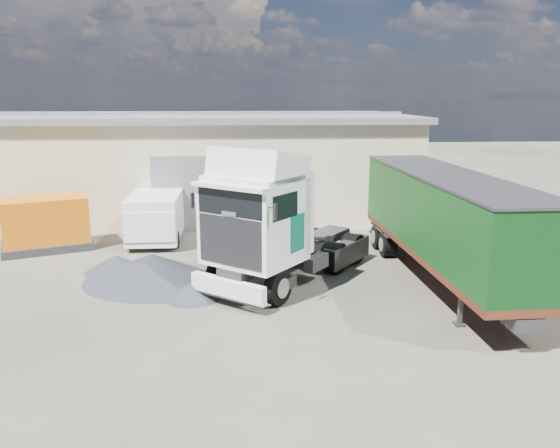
{
  "coord_description": "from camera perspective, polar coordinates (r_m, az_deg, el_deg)",
  "views": [
    {
      "loc": [
        0.32,
        -15.36,
        6.29
      ],
      "look_at": [
        1.52,
        3.0,
        1.96
      ],
      "focal_mm": 35.0,
      "sensor_mm": 36.0,
      "label": 1
    }
  ],
  "objects": [
    {
      "name": "brick_boundary_wall",
      "position": [
        24.63,
        23.34,
        0.32
      ],
      "size": [
        0.35,
        26.0,
        2.5
      ],
      "primitive_type": "cube",
      "color": "brown",
      "rests_on": "ground"
    },
    {
      "name": "warehouse",
      "position": [
        32.19,
        -15.14,
        6.3
      ],
      "size": [
        30.6,
        12.6,
        5.42
      ],
      "color": "#C0B894",
      "rests_on": "ground"
    },
    {
      "name": "gravel_heap",
      "position": [
        19.37,
        -13.34,
        -4.59
      ],
      "size": [
        6.24,
        6.24,
        1.04
      ],
      "rotation": [
        0.0,
        0.0,
        -0.3
      ],
      "color": "black",
      "rests_on": "ground"
    },
    {
      "name": "tractor_unit",
      "position": [
        18.09,
        -0.92,
        -0.45
      ],
      "size": [
        6.42,
        7.17,
        4.78
      ],
      "rotation": [
        0.0,
        0.0,
        -0.66
      ],
      "color": "black",
      "rests_on": "ground"
    },
    {
      "name": "orange_skip",
      "position": [
        24.8,
        -23.26,
        -0.28
      ],
      "size": [
        4.1,
        3.38,
        2.21
      ],
      "rotation": [
        0.0,
        0.0,
        0.39
      ],
      "color": "#2D2D30",
      "rests_on": "ground"
    },
    {
      "name": "box_trailer",
      "position": [
        19.29,
        16.73,
        0.75
      ],
      "size": [
        2.72,
        11.46,
        3.79
      ],
      "rotation": [
        0.0,
        0.0,
        0.03
      ],
      "color": "#2D2D30",
      "rests_on": "ground"
    },
    {
      "name": "panel_van",
      "position": [
        24.95,
        -12.71,
        0.88
      ],
      "size": [
        2.22,
        5.22,
        2.12
      ],
      "rotation": [
        0.0,
        0.0,
        0.02
      ],
      "color": "black",
      "rests_on": "ground"
    },
    {
      "name": "ground",
      "position": [
        16.6,
        -4.64,
        -9.08
      ],
      "size": [
        120.0,
        120.0,
        0.0
      ],
      "primitive_type": "plane",
      "color": "#2A2722",
      "rests_on": "ground"
    }
  ]
}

